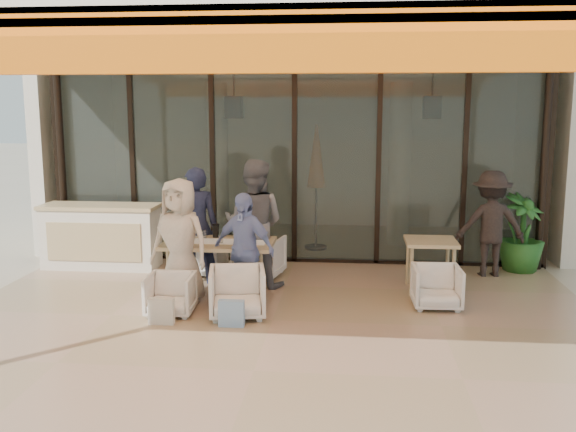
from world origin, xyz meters
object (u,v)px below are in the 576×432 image
standing_woman (491,224)px  diner_navy (196,226)px  chair_far_left (205,257)px  side_chair (437,285)px  side_table (431,247)px  chair_near_left (171,293)px  diner_cream (180,242)px  chair_far_right (259,255)px  diner_periwinkle (244,249)px  diner_grey (254,224)px  dining_table (218,246)px  host_counter (101,236)px  chair_near_right (237,290)px  potted_palm (522,233)px

standing_woman → diner_navy: bearing=7.7°
chair_far_left → side_chair: 3.57m
chair_far_left → side_table: 3.39m
chair_near_left → diner_cream: 0.74m
chair_far_right → diner_periwinkle: diner_periwinkle is taller
diner_navy → side_table: 3.33m
diner_grey → chair_near_left: bearing=68.4°
dining_table → diner_cream: diner_cream is taller
dining_table → chair_near_left: bearing=-113.3°
chair_near_left → diner_navy: 1.51m
chair_far_left → chair_far_right: 0.84m
chair_near_left → diner_cream: bearing=87.8°
host_counter → chair_near_right: 3.36m
chair_far_left → potted_palm: bearing=-164.8°
chair_far_left → diner_navy: 0.75m
diner_cream → potted_palm: diner_cream is taller
diner_navy → side_chair: bearing=154.9°
diner_navy → diner_grey: diner_grey is taller
dining_table → diner_cream: bearing=-132.0°
dining_table → diner_periwinkle: diner_periwinkle is taller
diner_cream → side_chair: 3.37m
dining_table → chair_near_right: dining_table is taller
host_counter → diner_periwinkle: bearing=-32.7°
chair_far_right → side_table: (2.48, -0.55, 0.29)m
diner_navy → standing_woman: (4.32, 0.88, -0.05)m
chair_near_left → side_chair: size_ratio=0.94×
diner_cream → potted_palm: bearing=38.4°
diner_periwinkle → standing_woman: 3.90m
chair_near_right → side_table: bearing=18.1°
chair_near_left → diner_grey: diner_grey is taller
chair_near_right → diner_periwinkle: (0.00, 0.50, 0.40)m
chair_near_left → diner_grey: bearing=56.9°
chair_near_right → diner_grey: size_ratio=0.38×
host_counter → side_chair: (5.06, -1.55, -0.22)m
standing_woman → dining_table: bearing=14.9°
diner_grey → diner_cream: 1.23m
host_counter → side_chair: size_ratio=3.00×
host_counter → dining_table: size_ratio=1.23×
side_table → potted_palm: (1.54, 1.25, -0.02)m
diner_navy → diner_cream: size_ratio=1.04×
host_counter → diner_periwinkle: diner_periwinkle is taller
dining_table → side_table: dining_table is taller
dining_table → chair_near_right: size_ratio=2.17×
diner_navy → side_chair: size_ratio=2.80×
chair_far_left → diner_periwinkle: 1.69m
host_counter → chair_far_right: (2.58, -0.25, -0.18)m
diner_periwinkle → standing_woman: (3.48, 1.78, 0.07)m
chair_far_left → chair_far_right: size_ratio=0.86×
chair_near_right → diner_cream: (-0.84, 0.50, 0.48)m
side_chair → host_counter: bearing=161.3°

